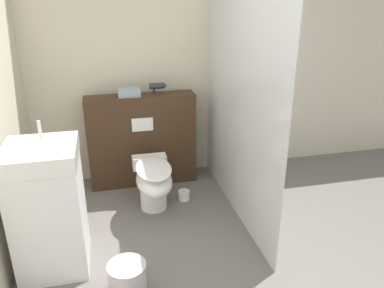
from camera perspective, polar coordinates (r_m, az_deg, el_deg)
wall_back at (r=4.17m, az=-3.95°, el=11.75°), size 8.00×0.06×2.50m
partition_panel at (r=4.10m, az=-7.59°, el=0.58°), size 1.15×0.25×1.01m
shower_glass at (r=3.41m, az=7.00°, el=4.91°), size 0.04×1.94×2.00m
toilet at (r=3.63m, az=-5.90°, el=-5.72°), size 0.34×0.68×0.49m
sink_vanity at (r=3.02m, az=-20.99°, el=-9.11°), size 0.51×0.54×1.14m
hair_drier at (r=3.97m, az=-5.28°, el=8.77°), size 0.19×0.06×0.11m
folded_towel at (r=3.92m, az=-9.58°, el=7.80°), size 0.22×0.17×0.08m
spare_toilet_roll at (r=3.90m, az=-1.24°, el=-7.81°), size 0.12×0.12×0.10m
waste_bin at (r=2.85m, az=-9.81°, el=-19.56°), size 0.27×0.27×0.24m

